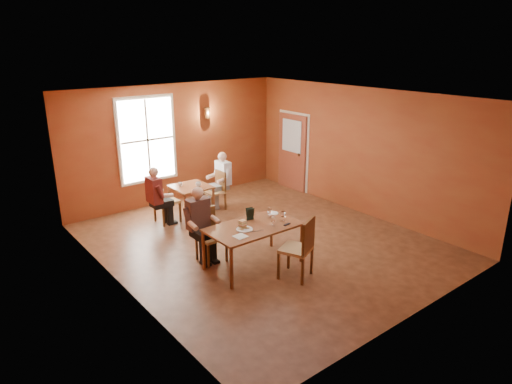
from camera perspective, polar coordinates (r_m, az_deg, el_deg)
ground at (r=9.58m, az=0.75°, el=-6.27°), size 6.00×7.00×0.01m
wall_back at (r=11.89m, az=-9.98°, el=6.03°), size 6.00×0.04×3.00m
wall_front at (r=6.86m, az=19.64°, el=-4.13°), size 6.00×0.04×3.00m
wall_left at (r=7.61m, az=-17.02°, el=-1.62°), size 0.04×7.00×3.00m
wall_right at (r=11.13m, az=12.90°, el=4.99°), size 0.04×7.00×3.00m
ceiling at (r=8.75m, az=0.83°, el=11.86°), size 6.00×7.00×0.04m
window at (r=11.45m, az=-13.44°, el=6.35°), size 1.36×0.10×1.96m
door at (r=12.71m, az=4.53°, el=4.98°), size 0.12×1.04×2.10m
wall_sconce at (r=12.12m, az=-6.16°, el=9.81°), size 0.16×0.16×0.28m
main_table at (r=8.47m, az=-0.33°, el=-6.77°), size 1.70×0.95×0.79m
chair_diner_main at (r=8.64m, az=-5.63°, el=-5.51°), size 0.45×0.45×1.02m
diner_main at (r=8.55m, az=-5.56°, el=-4.45°), size 0.55×0.55×1.38m
chair_empty at (r=8.05m, az=4.99°, el=-6.95°), size 0.66×0.66×1.12m
plate_food at (r=8.14m, az=-1.46°, el=-4.63°), size 0.32×0.32×0.04m
sandwich at (r=8.20m, az=-1.69°, el=-4.13°), size 0.12×0.12×0.13m
goblet_a at (r=8.65m, az=1.65°, el=-2.58°), size 0.10×0.10×0.21m
goblet_b at (r=8.50m, az=3.40°, el=-3.01°), size 0.10×0.10×0.21m
goblet_c at (r=8.29m, az=2.13°, el=-3.62°), size 0.10×0.10×0.20m
menu_stand at (r=8.55m, az=-0.75°, el=-2.75°), size 0.15×0.10×0.24m
knife at (r=8.10m, az=0.21°, el=-4.89°), size 0.22×0.08×0.00m
napkin at (r=7.89m, az=-1.96°, el=-5.56°), size 0.23×0.23×0.01m
side_plate at (r=8.89m, az=2.12°, el=-2.67°), size 0.28×0.28×0.02m
sunglasses at (r=8.38m, az=3.88°, el=-4.06°), size 0.15×0.06×0.02m
second_table at (r=10.96m, az=-8.05°, el=-1.10°), size 0.84×0.84×0.74m
chair_diner_white at (r=11.24m, az=-5.23°, el=0.12°), size 0.42×0.42×0.96m
diner_white at (r=11.20m, az=-5.14°, el=1.09°), size 0.54×0.54×1.35m
chair_diner_maroon at (r=10.62m, az=-11.11°, el=-1.01°), size 0.47×0.47×1.06m
diner_maroon at (r=10.56m, az=-11.30°, el=-0.33°), size 0.53×0.53×1.34m
cup_a at (r=10.80m, az=-7.21°, el=0.98°), size 0.13×0.13×0.10m
cup_b at (r=10.86m, az=-9.42°, el=0.95°), size 0.13×0.13×0.09m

